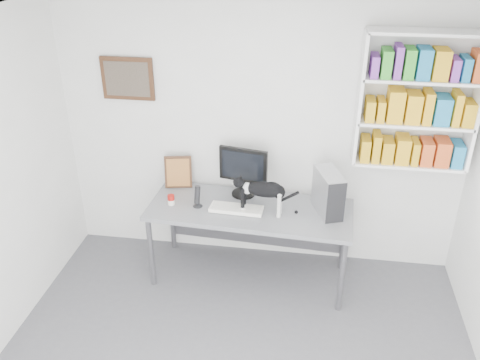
{
  "coord_description": "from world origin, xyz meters",
  "views": [
    {
      "loc": [
        0.48,
        -2.61,
        3.34
      ],
      "look_at": [
        -0.13,
        1.53,
        1.11
      ],
      "focal_mm": 38.0,
      "sensor_mm": 36.0,
      "label": 1
    }
  ],
  "objects_px": {
    "desk": "(250,243)",
    "bookshelf": "(417,101)",
    "monitor": "(243,172)",
    "pc_tower": "(328,192)",
    "speaker": "(197,196)",
    "leaning_print": "(178,171)",
    "soup_can": "(171,200)",
    "cat": "(263,197)",
    "keyboard": "(236,209)"
  },
  "relations": [
    {
      "from": "desk",
      "to": "bookshelf",
      "type": "bearing_deg",
      "value": 15.56
    },
    {
      "from": "monitor",
      "to": "pc_tower",
      "type": "xyz_separation_m",
      "value": [
        0.83,
        -0.2,
        -0.05
      ]
    },
    {
      "from": "speaker",
      "to": "leaning_print",
      "type": "relative_size",
      "value": 0.65
    },
    {
      "from": "desk",
      "to": "soup_can",
      "type": "relative_size",
      "value": 19.49
    },
    {
      "from": "desk",
      "to": "cat",
      "type": "height_order",
      "value": "cat"
    },
    {
      "from": "keyboard",
      "to": "soup_can",
      "type": "distance_m",
      "value": 0.64
    },
    {
      "from": "keyboard",
      "to": "soup_can",
      "type": "height_order",
      "value": "soup_can"
    },
    {
      "from": "bookshelf",
      "to": "desk",
      "type": "bearing_deg",
      "value": -167.7
    },
    {
      "from": "desk",
      "to": "keyboard",
      "type": "relative_size",
      "value": 3.86
    },
    {
      "from": "cat",
      "to": "monitor",
      "type": "bearing_deg",
      "value": 130.64
    },
    {
      "from": "pc_tower",
      "to": "cat",
      "type": "bearing_deg",
      "value": 172.23
    },
    {
      "from": "desk",
      "to": "leaning_print",
      "type": "xyz_separation_m",
      "value": [
        -0.78,
        0.32,
        0.58
      ]
    },
    {
      "from": "pc_tower",
      "to": "keyboard",
      "type": "bearing_deg",
      "value": 168.23
    },
    {
      "from": "soup_can",
      "to": "cat",
      "type": "distance_m",
      "value": 0.9
    },
    {
      "from": "bookshelf",
      "to": "soup_can",
      "type": "height_order",
      "value": "bookshelf"
    },
    {
      "from": "soup_can",
      "to": "leaning_print",
      "type": "bearing_deg",
      "value": 92.74
    },
    {
      "from": "keyboard",
      "to": "leaning_print",
      "type": "xyz_separation_m",
      "value": [
        -0.66,
        0.39,
        0.15
      ]
    },
    {
      "from": "desk",
      "to": "speaker",
      "type": "relative_size",
      "value": 8.69
    },
    {
      "from": "leaning_print",
      "to": "soup_can",
      "type": "distance_m",
      "value": 0.39
    },
    {
      "from": "monitor",
      "to": "soup_can",
      "type": "distance_m",
      "value": 0.76
    },
    {
      "from": "soup_can",
      "to": "bookshelf",
      "type": "bearing_deg",
      "value": 9.22
    },
    {
      "from": "speaker",
      "to": "leaning_print",
      "type": "xyz_separation_m",
      "value": [
        -0.28,
        0.36,
        0.06
      ]
    },
    {
      "from": "pc_tower",
      "to": "leaning_print",
      "type": "relative_size",
      "value": 1.2
    },
    {
      "from": "soup_can",
      "to": "cat",
      "type": "bearing_deg",
      "value": -1.98
    },
    {
      "from": "bookshelf",
      "to": "cat",
      "type": "distance_m",
      "value": 1.62
    },
    {
      "from": "desk",
      "to": "keyboard",
      "type": "distance_m",
      "value": 0.45
    },
    {
      "from": "bookshelf",
      "to": "monitor",
      "type": "bearing_deg",
      "value": -177.59
    },
    {
      "from": "bookshelf",
      "to": "keyboard",
      "type": "distance_m",
      "value": 1.9
    },
    {
      "from": "monitor",
      "to": "cat",
      "type": "distance_m",
      "value": 0.41
    },
    {
      "from": "monitor",
      "to": "leaning_print",
      "type": "height_order",
      "value": "monitor"
    },
    {
      "from": "speaker",
      "to": "cat",
      "type": "xyz_separation_m",
      "value": [
        0.63,
        -0.03,
        0.06
      ]
    },
    {
      "from": "keyboard",
      "to": "pc_tower",
      "type": "bearing_deg",
      "value": 10.1
    },
    {
      "from": "keyboard",
      "to": "speaker",
      "type": "xyz_separation_m",
      "value": [
        -0.38,
        0.02,
        0.09
      ]
    },
    {
      "from": "bookshelf",
      "to": "cat",
      "type": "relative_size",
      "value": 2.22
    },
    {
      "from": "bookshelf",
      "to": "desk",
      "type": "distance_m",
      "value": 2.06
    },
    {
      "from": "bookshelf",
      "to": "soup_can",
      "type": "relative_size",
      "value": 12.41
    },
    {
      "from": "keyboard",
      "to": "speaker",
      "type": "bearing_deg",
      "value": 179.28
    },
    {
      "from": "keyboard",
      "to": "cat",
      "type": "xyz_separation_m",
      "value": [
        0.25,
        -0.01,
        0.15
      ]
    },
    {
      "from": "bookshelf",
      "to": "pc_tower",
      "type": "relative_size",
      "value": 3.02
    },
    {
      "from": "monitor",
      "to": "bookshelf",
      "type": "bearing_deg",
      "value": 13.55
    },
    {
      "from": "leaning_print",
      "to": "soup_can",
      "type": "height_order",
      "value": "leaning_print"
    },
    {
      "from": "leaning_print",
      "to": "cat",
      "type": "xyz_separation_m",
      "value": [
        0.91,
        -0.4,
        0.0
      ]
    },
    {
      "from": "desk",
      "to": "cat",
      "type": "xyz_separation_m",
      "value": [
        0.13,
        -0.08,
        0.58
      ]
    },
    {
      "from": "soup_can",
      "to": "pc_tower",
      "type": "bearing_deg",
      "value": 3.41
    },
    {
      "from": "monitor",
      "to": "soup_can",
      "type": "bearing_deg",
      "value": -145.09
    },
    {
      "from": "desk",
      "to": "leaning_print",
      "type": "distance_m",
      "value": 1.02
    },
    {
      "from": "soup_can",
      "to": "monitor",
      "type": "bearing_deg",
      "value": 23.77
    },
    {
      "from": "leaning_print",
      "to": "soup_can",
      "type": "relative_size",
      "value": 3.43
    },
    {
      "from": "cat",
      "to": "desk",
      "type": "bearing_deg",
      "value": 155.09
    },
    {
      "from": "leaning_print",
      "to": "bookshelf",
      "type": "bearing_deg",
      "value": -11.11
    }
  ]
}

